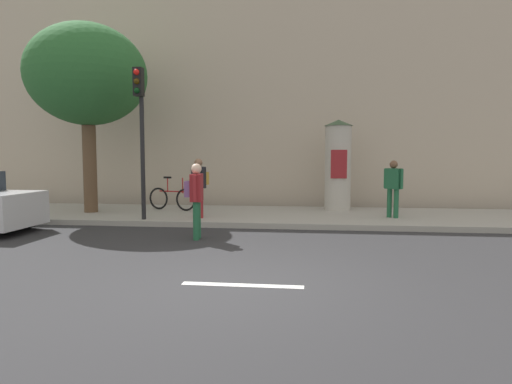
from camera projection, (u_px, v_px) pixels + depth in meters
ground_plane at (242, 285)px, 6.35m from camera, size 80.00×80.00×0.00m
sidewalk_curb at (276, 216)px, 13.28m from camera, size 36.00×4.00×0.15m
lane_markings at (242, 285)px, 6.35m from camera, size 25.80×0.16×0.01m
building_backdrop at (285, 103)px, 17.90m from camera, size 36.00×5.00×8.18m
traffic_light at (140, 118)px, 11.72m from camera, size 0.24×0.45×4.10m
poster_column at (338, 164)px, 14.09m from camera, size 0.92×0.92×2.92m
street_tree at (87, 76)px, 13.31m from camera, size 3.61×3.61×5.77m
pedestrian_in_light_jacket at (196, 194)px, 9.85m from camera, size 0.41×0.63×1.73m
pedestrian_tallest at (394, 184)px, 12.31m from camera, size 0.52×0.52×1.63m
pedestrian_in_dark_shirt at (199, 182)px, 12.31m from camera, size 0.52×0.52×1.68m
bicycle_leaning at (172, 198)px, 14.10m from camera, size 1.71×0.57×1.09m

